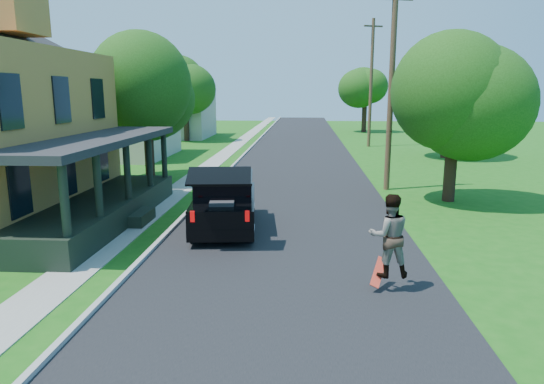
# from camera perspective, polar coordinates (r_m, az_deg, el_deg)

# --- Properties ---
(ground) EXTENTS (140.00, 140.00, 0.00)m
(ground) POSITION_cam_1_polar(r_m,az_deg,el_deg) (11.61, 1.17, -12.05)
(ground) COLOR #155811
(ground) RESTS_ON ground
(street) EXTENTS (8.00, 120.00, 0.02)m
(street) POSITION_cam_1_polar(r_m,az_deg,el_deg) (30.98, 2.92, 3.01)
(street) COLOR black
(street) RESTS_ON ground
(curb) EXTENTS (0.15, 120.00, 0.12)m
(curb) POSITION_cam_1_polar(r_m,az_deg,el_deg) (31.30, -4.53, 3.08)
(curb) COLOR #9B9B96
(curb) RESTS_ON ground
(sidewalk) EXTENTS (1.30, 120.00, 0.03)m
(sidewalk) POSITION_cam_1_polar(r_m,az_deg,el_deg) (31.56, -7.31, 3.09)
(sidewalk) COLOR gray
(sidewalk) RESTS_ON ground
(front_walk) EXTENTS (6.50, 1.20, 0.03)m
(front_walk) POSITION_cam_1_polar(r_m,az_deg,el_deg) (19.94, -26.37, -3.11)
(front_walk) COLOR gray
(front_walk) RESTS_ON ground
(neighbor_house_mid) EXTENTS (12.78, 12.78, 8.30)m
(neighbor_house_mid) POSITION_cam_1_polar(r_m,az_deg,el_deg) (37.34, -18.46, 10.37)
(neighbor_house_mid) COLOR #ADA499
(neighbor_house_mid) RESTS_ON ground
(neighbor_house_far) EXTENTS (12.78, 12.78, 8.30)m
(neighbor_house_far) POSITION_cam_1_polar(r_m,az_deg,el_deg) (52.51, -11.81, 10.94)
(neighbor_house_far) COLOR #ADA499
(neighbor_house_far) RESTS_ON ground
(black_suv) EXTENTS (2.51, 5.46, 2.46)m
(black_suv) POSITION_cam_1_polar(r_m,az_deg,el_deg) (16.86, -5.56, -1.15)
(black_suv) COLOR black
(black_suv) RESTS_ON ground
(skateboarder) EXTENTS (1.03, 0.84, 2.00)m
(skateboarder) POSITION_cam_1_polar(r_m,az_deg,el_deg) (11.76, 13.62, -4.98)
(skateboarder) COLOR black
(skateboarder) RESTS_ON ground
(skateboard) EXTENTS (0.48, 0.65, 0.61)m
(skateboard) POSITION_cam_1_polar(r_m,az_deg,el_deg) (12.07, 12.41, -9.29)
(skateboard) COLOR red
(skateboard) RESTS_ON ground
(tree_left_mid) EXTENTS (6.33, 6.11, 7.66)m
(tree_left_mid) POSITION_cam_1_polar(r_m,az_deg,el_deg) (26.53, -14.69, 11.93)
(tree_left_mid) COLOR black
(tree_left_mid) RESTS_ON ground
(tree_left_far) EXTENTS (6.46, 6.27, 8.34)m
(tree_left_far) POSITION_cam_1_polar(r_m,az_deg,el_deg) (47.71, -10.26, 12.51)
(tree_left_far) COLOR black
(tree_left_far) RESTS_ON ground
(tree_right_near) EXTENTS (5.81, 5.51, 7.20)m
(tree_right_near) POSITION_cam_1_polar(r_m,az_deg,el_deg) (22.08, 20.72, 10.90)
(tree_right_near) COLOR black
(tree_right_near) RESTS_ON ground
(tree_right_mid) EXTENTS (8.24, 8.06, 9.37)m
(tree_right_mid) POSITION_cam_1_polar(r_m,az_deg,el_deg) (37.06, 20.14, 12.94)
(tree_right_mid) COLOR black
(tree_right_mid) RESTS_ON ground
(tree_right_far) EXTENTS (5.05, 4.87, 7.91)m
(tree_right_far) POSITION_cam_1_polar(r_m,az_deg,el_deg) (58.69, 10.88, 12.10)
(tree_right_far) COLOR black
(tree_right_far) RESTS_ON ground
(utility_pole_near) EXTENTS (1.66, 0.53, 9.44)m
(utility_pole_near) POSITION_cam_1_polar(r_m,az_deg,el_deg) (23.86, 13.85, 11.84)
(utility_pole_near) COLOR #432A1F
(utility_pole_near) RESTS_ON ground
(utility_pole_far) EXTENTS (1.64, 0.70, 10.67)m
(utility_pole_far) POSITION_cam_1_polar(r_m,az_deg,el_deg) (43.04, 11.58, 12.56)
(utility_pole_far) COLOR #432A1F
(utility_pole_far) RESTS_ON ground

